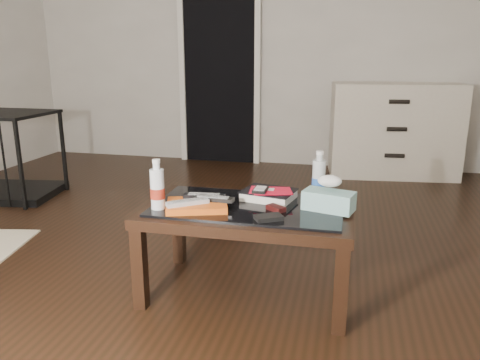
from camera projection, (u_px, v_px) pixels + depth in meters
The scene contains 17 objects.
ground at pixel (177, 249), 2.89m from camera, with size 5.00×5.00×0.00m, color black.
doorway at pixel (220, 68), 5.03m from camera, with size 0.90×0.08×2.07m.
coffee_table at pixel (248, 218), 2.27m from camera, with size 1.00×0.60×0.46m.
dresser at pixel (394, 130), 4.56m from camera, with size 1.25×0.63×0.90m.
pet_crate at pixel (0, 169), 3.93m from camera, with size 0.98×0.73×0.71m.
magazines at pixel (197, 205), 2.20m from camera, with size 0.28×0.21×0.03m, color #D85714.
remote_silver at pixel (187, 202), 2.17m from camera, with size 0.20×0.05×0.02m, color #A6A6AB.
remote_black_front at pixel (213, 198), 2.22m from camera, with size 0.20×0.05×0.02m, color black.
remote_black_back at pixel (204, 196), 2.26m from camera, with size 0.20×0.05×0.02m, color black.
textbook at pixel (269, 195), 2.35m from camera, with size 0.25×0.20×0.05m, color black.
dvd_mailers at pixel (269, 190), 2.33m from camera, with size 0.19×0.14×0.01m, color red.
ipod at pixel (260, 190), 2.30m from camera, with size 0.06×0.10×0.02m, color black.
flip_phone at pixel (276, 208), 2.18m from camera, with size 0.09×0.05×0.02m, color black.
wallet at pixel (269, 218), 2.05m from camera, with size 0.12×0.07×0.02m, color black.
water_bottle_left at pixel (157, 184), 2.18m from camera, with size 0.07×0.07×0.24m, color white.
water_bottle_right at pixel (319, 174), 2.36m from camera, with size 0.07×0.07×0.24m, color silver.
tissue_box at pixel (329, 201), 2.18m from camera, with size 0.23×0.12×0.09m, color teal.
Camera 1 is at (0.99, -2.52, 1.17)m, focal length 35.00 mm.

